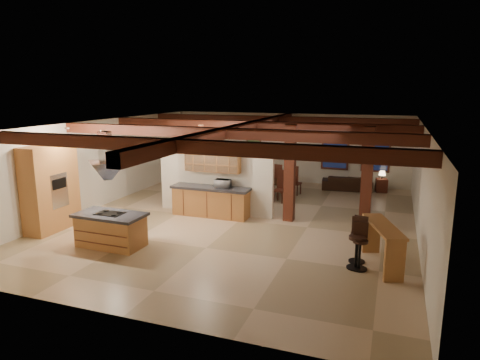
# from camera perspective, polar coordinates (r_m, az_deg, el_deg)

# --- Properties ---
(ground) EXTENTS (12.00, 12.00, 0.00)m
(ground) POSITION_cam_1_polar(r_m,az_deg,el_deg) (13.03, -0.03, -5.36)
(ground) COLOR tan
(ground) RESTS_ON ground
(room_walls) EXTENTS (12.00, 12.00, 12.00)m
(room_walls) POSITION_cam_1_polar(r_m,az_deg,el_deg) (12.61, -0.03, 2.38)
(room_walls) COLOR silver
(room_walls) RESTS_ON ground
(ceiling_beams) EXTENTS (10.00, 12.00, 0.28)m
(ceiling_beams) POSITION_cam_1_polar(r_m,az_deg,el_deg) (12.48, -0.03, 6.82)
(ceiling_beams) COLOR #3F1E0F
(ceiling_beams) RESTS_ON room_walls
(timber_posts) EXTENTS (2.50, 0.30, 2.90)m
(timber_posts) POSITION_cam_1_polar(r_m,az_deg,el_deg) (12.49, 11.61, 1.97)
(timber_posts) COLOR #3F1E0F
(timber_posts) RESTS_ON ground
(partition_wall) EXTENTS (3.80, 0.18, 2.20)m
(partition_wall) POSITION_cam_1_polar(r_m,az_deg,el_deg) (13.56, -3.29, 0.11)
(partition_wall) COLOR silver
(partition_wall) RESTS_ON ground
(pantry_cabinet) EXTENTS (0.67, 1.60, 2.40)m
(pantry_cabinet) POSITION_cam_1_polar(r_m,az_deg,el_deg) (13.00, -23.96, -0.98)
(pantry_cabinet) COLOR #A45A35
(pantry_cabinet) RESTS_ON ground
(back_counter) EXTENTS (2.50, 0.66, 0.94)m
(back_counter) POSITION_cam_1_polar(r_m,az_deg,el_deg) (13.35, -3.91, -2.84)
(back_counter) COLOR #A45A35
(back_counter) RESTS_ON ground
(upper_display_cabinet) EXTENTS (1.80, 0.36, 0.95)m
(upper_display_cabinet) POSITION_cam_1_polar(r_m,az_deg,el_deg) (13.25, -3.65, 3.13)
(upper_display_cabinet) COLOR #A45A35
(upper_display_cabinet) RESTS_ON partition_wall
(range_hood) EXTENTS (1.10, 1.10, 1.40)m
(range_hood) POSITION_cam_1_polar(r_m,az_deg,el_deg) (10.95, -17.27, 0.37)
(range_hood) COLOR silver
(range_hood) RESTS_ON room_walls
(back_windows) EXTENTS (2.70, 0.07, 1.70)m
(back_windows) POSITION_cam_1_polar(r_m,az_deg,el_deg) (17.84, 15.12, 3.90)
(back_windows) COLOR #3F1E0F
(back_windows) RESTS_ON room_walls
(framed_art) EXTENTS (0.65, 0.05, 0.85)m
(framed_art) POSITION_cam_1_polar(r_m,az_deg,el_deg) (18.66, 1.85, 5.26)
(framed_art) COLOR #3F1E0F
(framed_art) RESTS_ON room_walls
(recessed_cans) EXTENTS (3.16, 2.46, 0.03)m
(recessed_cans) POSITION_cam_1_polar(r_m,az_deg,el_deg) (11.92, -14.92, 6.70)
(recessed_cans) COLOR silver
(recessed_cans) RESTS_ON room_walls
(kitchen_island) EXTENTS (1.76, 0.96, 0.87)m
(kitchen_island) POSITION_cam_1_polar(r_m,az_deg,el_deg) (11.29, -16.84, -6.34)
(kitchen_island) COLOR #A45A35
(kitchen_island) RESTS_ON ground
(dining_table) EXTENTS (1.78, 1.20, 0.58)m
(dining_table) POSITION_cam_1_polar(r_m,az_deg,el_deg) (15.92, 4.24, -1.10)
(dining_table) COLOR #371E0D
(dining_table) RESTS_ON ground
(sofa) EXTENTS (2.00, 0.98, 0.56)m
(sofa) POSITION_cam_1_polar(r_m,az_deg,el_deg) (17.35, 14.08, -0.36)
(sofa) COLOR black
(sofa) RESTS_ON ground
(microwave) EXTENTS (0.47, 0.32, 0.26)m
(microwave) POSITION_cam_1_polar(r_m,az_deg,el_deg) (13.06, -2.32, -0.47)
(microwave) COLOR #B9B9BE
(microwave) RESTS_ON back_counter
(bar_counter) EXTENTS (1.03, 1.87, 0.96)m
(bar_counter) POSITION_cam_1_polar(r_m,az_deg,el_deg) (10.08, 18.48, -7.41)
(bar_counter) COLOR #A45A35
(bar_counter) RESTS_ON ground
(side_table) EXTENTS (0.48, 0.48, 0.52)m
(side_table) POSITION_cam_1_polar(r_m,az_deg,el_deg) (17.37, 18.34, -0.68)
(side_table) COLOR #3F1E0F
(side_table) RESTS_ON ground
(table_lamp) EXTENTS (0.26, 0.26, 0.30)m
(table_lamp) POSITION_cam_1_polar(r_m,az_deg,el_deg) (17.28, 18.44, 0.85)
(table_lamp) COLOR black
(table_lamp) RESTS_ON side_table
(bar_stool_a) EXTENTS (0.40, 0.41, 1.14)m
(bar_stool_a) POSITION_cam_1_polar(r_m,az_deg,el_deg) (9.83, 15.36, -8.13)
(bar_stool_a) COLOR black
(bar_stool_a) RESTS_ON ground
(bar_stool_b) EXTENTS (0.36, 0.37, 1.04)m
(bar_stool_b) POSITION_cam_1_polar(r_m,az_deg,el_deg) (9.81, 15.72, -8.48)
(bar_stool_b) COLOR black
(bar_stool_b) RESTS_ON ground
(bar_stool_c) EXTENTS (0.38, 0.40, 1.06)m
(bar_stool_c) POSITION_cam_1_polar(r_m,az_deg,el_deg) (10.20, 15.51, -7.62)
(bar_stool_c) COLOR black
(bar_stool_c) RESTS_ON ground
(dining_chairs) EXTENTS (2.00, 2.00, 1.12)m
(dining_chairs) POSITION_cam_1_polar(r_m,az_deg,el_deg) (15.86, 4.26, -0.11)
(dining_chairs) COLOR #3F1E0F
(dining_chairs) RESTS_ON ground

